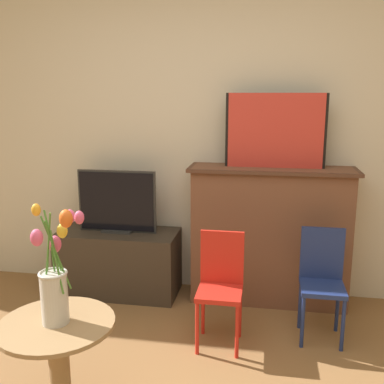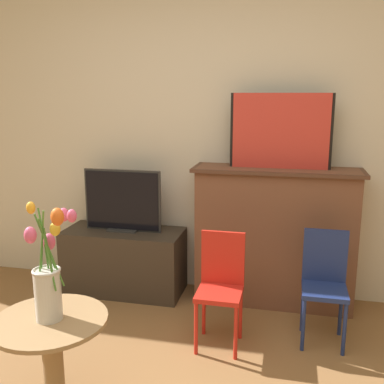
# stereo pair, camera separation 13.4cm
# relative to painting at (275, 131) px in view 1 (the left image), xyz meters

# --- Properties ---
(wall_back) EXTENTS (8.00, 0.06, 2.70)m
(wall_back) POSITION_rel_painting_xyz_m (-0.47, 0.18, 0.05)
(wall_back) COLOR beige
(wall_back) RESTS_ON ground
(fireplace_mantel) EXTENTS (1.21, 0.36, 1.03)m
(fireplace_mantel) POSITION_rel_painting_xyz_m (-0.01, -0.01, -0.77)
(fireplace_mantel) COLOR brown
(fireplace_mantel) RESTS_ON ground
(painting) EXTENTS (0.71, 0.03, 0.53)m
(painting) POSITION_rel_painting_xyz_m (0.00, 0.00, 0.00)
(painting) COLOR black
(painting) RESTS_ON fireplace_mantel
(tv_stand) EXTENTS (0.93, 0.41, 0.50)m
(tv_stand) POSITION_rel_painting_xyz_m (-1.18, -0.07, -1.04)
(tv_stand) COLOR #382D23
(tv_stand) RESTS_ON ground
(tv_monitor) EXTENTS (0.61, 0.12, 0.48)m
(tv_monitor) POSITION_rel_painting_xyz_m (-1.18, -0.07, -0.56)
(tv_monitor) COLOR #2D2D2D
(tv_monitor) RESTS_ON tv_stand
(chair_red) EXTENTS (0.28, 0.28, 0.71)m
(chair_red) POSITION_rel_painting_xyz_m (-0.31, -0.66, -0.89)
(chair_red) COLOR red
(chair_red) RESTS_ON ground
(chair_blue) EXTENTS (0.28, 0.28, 0.71)m
(chair_blue) POSITION_rel_painting_xyz_m (0.32, -0.47, -0.89)
(chair_blue) COLOR navy
(chair_blue) RESTS_ON ground
(side_table) EXTENTS (0.52, 0.52, 0.56)m
(side_table) POSITION_rel_painting_xyz_m (-0.95, -1.56, -0.94)
(side_table) COLOR #99754C
(side_table) RESTS_ON ground
(vase_tulips) EXTENTS (0.24, 0.20, 0.55)m
(vase_tulips) POSITION_rel_painting_xyz_m (-0.95, -1.56, -0.54)
(vase_tulips) COLOR beige
(vase_tulips) RESTS_ON side_table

